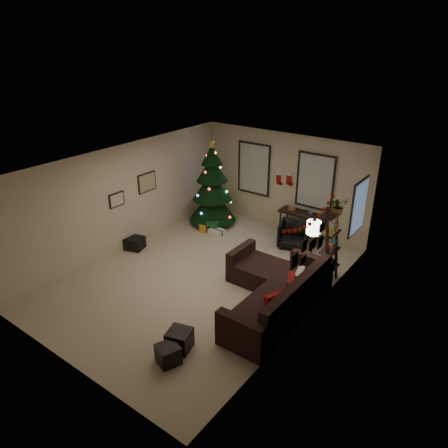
{
  "coord_description": "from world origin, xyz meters",
  "views": [
    {
      "loc": [
        5.24,
        -6.35,
        5.1
      ],
      "look_at": [
        0.1,
        0.6,
        1.15
      ],
      "focal_mm": 33.73,
      "sensor_mm": 36.0,
      "label": 1
    }
  ],
  "objects": [
    {
      "name": "window_back_right",
      "position": [
        0.95,
        3.47,
        1.55
      ],
      "size": [
        1.05,
        0.06,
        1.5
      ],
      "color": "#728CB2",
      "rests_on": "wall_back"
    },
    {
      "name": "floor_lamp",
      "position": [
        1.95,
        1.32,
        1.21
      ],
      "size": [
        0.31,
        0.31,
        1.45
      ],
      "rotation": [
        0.0,
        0.0,
        0.41
      ],
      "color": "black",
      "rests_on": "floor"
    },
    {
      "name": "bookshelf",
      "position": [
        2.3,
        1.52,
        0.9
      ],
      "size": [
        0.3,
        0.55,
        1.87
      ],
      "color": "black",
      "rests_on": "floor"
    },
    {
      "name": "wall_front",
      "position": [
        0.0,
        -3.5,
        1.35
      ],
      "size": [
        5.0,
        0.0,
        5.0
      ],
      "primitive_type": "plane",
      "rotation": [
        -1.57,
        0.0,
        0.0
      ],
      "color": "beige",
      "rests_on": "floor"
    },
    {
      "name": "wall_right",
      "position": [
        2.5,
        0.0,
        1.35
      ],
      "size": [
        0.0,
        7.0,
        7.0
      ],
      "primitive_type": "plane",
      "rotation": [
        1.57,
        0.0,
        -1.57
      ],
      "color": "beige",
      "rests_on": "floor"
    },
    {
      "name": "garland",
      "position": [
        2.45,
        -0.04,
        2.14
      ],
      "size": [
        0.08,
        1.9,
        0.3
      ],
      "primitive_type": null,
      "color": "#A5140C",
      "rests_on": "wall_right"
    },
    {
      "name": "sofa",
      "position": [
        1.82,
        0.02,
        0.3
      ],
      "size": [
        2.04,
        2.95,
        0.91
      ],
      "color": "black",
      "rests_on": "floor"
    },
    {
      "name": "presents",
      "position": [
        -1.61,
        2.13,
        0.12
      ],
      "size": [
        1.23,
        0.89,
        0.3
      ],
      "rotation": [
        0.0,
        0.0,
        0.16
      ],
      "color": "silver",
      "rests_on": "floor"
    },
    {
      "name": "desk_chair",
      "position": [
        0.88,
        2.57,
        0.34
      ],
      "size": [
        0.82,
        0.79,
        0.68
      ],
      "primitive_type": "imported",
      "rotation": [
        0.0,
        0.0,
        0.32
      ],
      "color": "black",
      "rests_on": "floor"
    },
    {
      "name": "stocking_left",
      "position": [
        -0.14,
        3.5,
        1.42
      ],
      "size": [
        0.2,
        0.05,
        0.36
      ],
      "color": "#990F0C",
      "rests_on": "wall_back"
    },
    {
      "name": "wall_left",
      "position": [
        -2.5,
        0.0,
        1.35
      ],
      "size": [
        0.0,
        7.0,
        7.0
      ],
      "primitive_type": "plane",
      "rotation": [
        1.57,
        0.0,
        1.57
      ],
      "color": "beige",
      "rests_on": "floor"
    },
    {
      "name": "christmas_tree",
      "position": [
        -1.7,
        2.48,
        1.05
      ],
      "size": [
        1.36,
        1.36,
        2.53
      ],
      "rotation": [
        0.0,
        0.0,
        0.4
      ],
      "color": "black",
      "rests_on": "floor"
    },
    {
      "name": "window_right_wall",
      "position": [
        2.47,
        2.55,
        1.5
      ],
      "size": [
        0.06,
        0.9,
        1.3
      ],
      "color": "#728CB2",
      "rests_on": "wall_right"
    },
    {
      "name": "ottoman_near",
      "position": [
        1.13,
        -2.11,
        0.19
      ],
      "size": [
        0.49,
        0.49,
        0.38
      ],
      "primitive_type": "cube",
      "rotation": [
        0.0,
        0.0,
        0.28
      ],
      "color": "black",
      "rests_on": "floor"
    },
    {
      "name": "storage_bin",
      "position": [
        -2.43,
        0.01,
        0.15
      ],
      "size": [
        0.7,
        0.57,
        0.31
      ],
      "primitive_type": "cube",
      "rotation": [
        0.0,
        0.0,
        0.29
      ],
      "color": "black",
      "rests_on": "floor"
    },
    {
      "name": "desk",
      "position": [
        0.79,
        3.22,
        0.62
      ],
      "size": [
        1.3,
        0.46,
        0.7
      ],
      "color": "black",
      "rests_on": "floor"
    },
    {
      "name": "art_map",
      "position": [
        -2.48,
        0.75,
        1.58
      ],
      "size": [
        0.04,
        0.6,
        0.5
      ],
      "color": "black",
      "rests_on": "wall_left"
    },
    {
      "name": "floor",
      "position": [
        0.0,
        0.0,
        0.0
      ],
      "size": [
        7.0,
        7.0,
        0.0
      ],
      "primitive_type": "plane",
      "color": "#C4B094",
      "rests_on": "ground"
    },
    {
      "name": "gallery",
      "position": [
        2.48,
        -0.07,
        1.57
      ],
      "size": [
        0.03,
        1.25,
        0.54
      ],
      "color": "black",
      "rests_on": "wall_right"
    },
    {
      "name": "potted_plant",
      "position": [
        2.3,
        1.69,
        1.82
      ],
      "size": [
        0.62,
        0.61,
        0.52
      ],
      "primitive_type": "imported",
      "rotation": [
        0.0,
        0.0,
        0.77
      ],
      "color": "#4C4C4C",
      "rests_on": "bookshelf"
    },
    {
      "name": "stocking_right",
      "position": [
        0.19,
        3.46,
        1.48
      ],
      "size": [
        0.2,
        0.05,
        0.36
      ],
      "color": "#990F0C",
      "rests_on": "wall_back"
    },
    {
      "name": "art_abstract",
      "position": [
        -2.48,
        -0.27,
        1.42
      ],
      "size": [
        0.04,
        0.45,
        0.35
      ],
      "color": "black",
      "rests_on": "wall_left"
    },
    {
      "name": "ottoman_far",
      "position": [
        1.2,
        -2.48,
        0.17
      ],
      "size": [
        0.46,
        0.46,
        0.34
      ],
      "primitive_type": "cube",
      "rotation": [
        0.0,
        0.0,
        -0.37
      ],
      "color": "black",
      "rests_on": "floor"
    },
    {
      "name": "pillow_cream",
      "position": [
        2.21,
        0.24,
        0.63
      ],
      "size": [
        0.22,
        0.45,
        0.43
      ],
      "primitive_type": "cube",
      "rotation": [
        0.0,
        0.0,
        0.23
      ],
      "color": "beige",
      "rests_on": "sofa"
    },
    {
      "name": "pillow_red_a",
      "position": [
        2.21,
        -0.73,
        0.64
      ],
      "size": [
        0.24,
        0.41,
        0.4
      ],
      "primitive_type": "cube",
      "rotation": [
        0.0,
        0.0,
        -0.37
      ],
      "color": "maroon",
      "rests_on": "sofa"
    },
    {
      "name": "ceiling",
      "position": [
        0.0,
        0.0,
        2.7
      ],
      "size": [
        7.0,
        7.0,
        0.0
      ],
      "primitive_type": "plane",
      "rotation": [
        3.14,
        0.0,
        0.0
      ],
      "color": "white",
      "rests_on": "floor"
    },
    {
      "name": "wall_back",
      "position": [
        0.0,
        3.5,
        1.35
      ],
      "size": [
        5.0,
        0.0,
        5.0
      ],
      "primitive_type": "plane",
      "rotation": [
        1.57,
        0.0,
        0.0
      ],
      "color": "beige",
      "rests_on": "floor"
    },
    {
      "name": "pillow_red_b",
      "position": [
        2.21,
        -0.11,
        0.64
      ],
      "size": [
        0.29,
        0.48,
        0.46
      ],
      "primitive_type": "cube",
      "rotation": [
        0.0,
        0.0,
        0.4
      ],
      "color": "maroon",
      "rests_on": "sofa"
    },
    {
      "name": "window_back_left",
      "position": [
        -0.95,
        3.47,
        1.55
      ],
      "size": [
        1.05,
        0.06,
        1.5
      ],
      "color": "#728CB2",
      "rests_on": "wall_back"
    }
  ]
}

